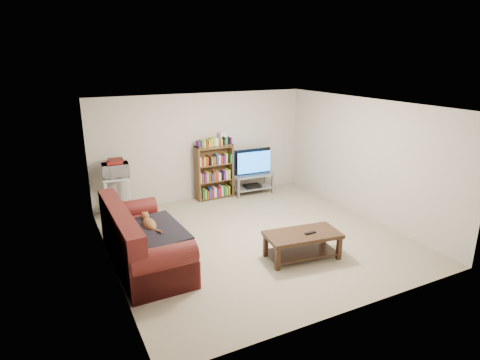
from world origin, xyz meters
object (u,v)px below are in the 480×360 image
bookshelf (214,171)px  sofa (140,244)px  coffee_table (302,241)px  tv_stand (252,181)px

bookshelf → sofa: bearing=-135.7°
coffee_table → bookshelf: bearing=99.8°
sofa → tv_stand: (3.21, 2.21, -0.01)m
sofa → bookshelf: 3.27m
sofa → coffee_table: (2.41, -0.99, -0.03)m
tv_stand → coffee_table: bearing=-102.1°
sofa → tv_stand: 3.90m
tv_stand → bookshelf: bookshelf is taller
sofa → bookshelf: size_ratio=1.80×
coffee_table → bookshelf: (-0.13, 3.32, 0.34)m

